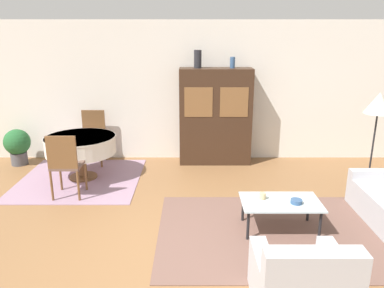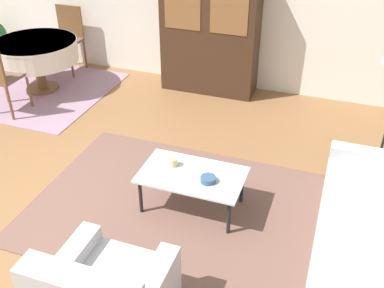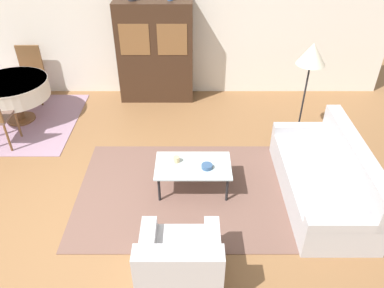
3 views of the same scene
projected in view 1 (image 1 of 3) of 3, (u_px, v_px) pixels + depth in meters
name	position (u px, v px, depth m)	size (l,w,h in m)	color
ground_plane	(174.00, 260.00, 4.24)	(14.00, 14.00, 0.00)	brown
wall_back	(182.00, 92.00, 7.33)	(10.00, 0.06, 2.70)	silver
area_rug	(272.00, 232.00, 4.81)	(2.92, 2.11, 0.01)	brown
dining_rug	(80.00, 179.00, 6.54)	(2.05, 2.03, 0.01)	gray
armchair	(302.00, 284.00, 3.37)	(0.83, 0.80, 0.79)	#B2B2B7
coffee_table	(280.00, 204.00, 4.77)	(1.01, 0.60, 0.40)	black
display_cabinet	(215.00, 117.00, 7.18)	(1.37, 0.47, 1.83)	#382316
dining_table	(81.00, 145.00, 6.44)	(1.20, 1.20, 0.75)	brown
dining_chair_near	(65.00, 162.00, 5.66)	(0.44, 0.44, 1.02)	brown
dining_chair_far	(93.00, 134.00, 7.23)	(0.44, 0.44, 1.02)	brown
floor_lamp	(378.00, 107.00, 5.74)	(0.43, 0.43, 1.59)	black
cup	(262.00, 196.00, 4.82)	(0.09, 0.09, 0.08)	tan
bowl	(296.00, 201.00, 4.70)	(0.15, 0.15, 0.05)	#33517A
vase_tall	(198.00, 59.00, 6.87)	(0.14, 0.14, 0.33)	#232328
vase_short	(232.00, 63.00, 6.89)	(0.09, 0.09, 0.20)	#33517A
potted_plant	(17.00, 145.00, 7.18)	(0.49, 0.49, 0.70)	#4C4C51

